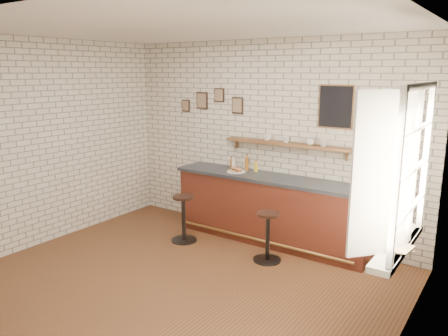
{
  "coord_description": "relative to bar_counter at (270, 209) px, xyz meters",
  "views": [
    {
      "loc": [
        3.24,
        -3.83,
        2.53
      ],
      "look_at": [
        -0.02,
        0.9,
        1.25
      ],
      "focal_mm": 35.0,
      "sensor_mm": 36.0,
      "label": 1
    }
  ],
  "objects": [
    {
      "name": "ground",
      "position": [
        -0.28,
        -1.7,
        -0.51
      ],
      "size": [
        5.0,
        5.0,
        0.0
      ],
      "primitive_type": "plane",
      "color": "brown",
      "rests_on": "ground"
    },
    {
      "name": "bar_counter",
      "position": [
        0.0,
        0.0,
        0.0
      ],
      "size": [
        3.1,
        0.65,
        1.01
      ],
      "color": "#5A2418",
      "rests_on": "ground"
    },
    {
      "name": "sandwich_plate",
      "position": [
        -0.59,
        -0.04,
        0.51
      ],
      "size": [
        0.28,
        0.28,
        0.01
      ],
      "primitive_type": "cylinder",
      "color": "white",
      "rests_on": "bar_counter"
    },
    {
      "name": "ciabatta_sandwich",
      "position": [
        -0.58,
        -0.04,
        0.55
      ],
      "size": [
        0.2,
        0.13,
        0.06
      ],
      "color": "tan",
      "rests_on": "sandwich_plate"
    },
    {
      "name": "potato_chips",
      "position": [
        -0.61,
        -0.04,
        0.52
      ],
      "size": [
        0.26,
        0.19,
        0.0
      ],
      "color": "gold",
      "rests_on": "sandwich_plate"
    },
    {
      "name": "bitters_bottle_brown",
      "position": [
        -0.8,
        0.15,
        0.58
      ],
      "size": [
        0.06,
        0.06,
        0.19
      ],
      "color": "brown",
      "rests_on": "bar_counter"
    },
    {
      "name": "bitters_bottle_white",
      "position": [
        -0.76,
        0.15,
        0.59
      ],
      "size": [
        0.06,
        0.06,
        0.22
      ],
      "color": "white",
      "rests_on": "bar_counter"
    },
    {
      "name": "bitters_bottle_amber",
      "position": [
        -0.52,
        0.15,
        0.61
      ],
      "size": [
        0.06,
        0.06,
        0.26
      ],
      "color": "#9E5A19",
      "rests_on": "bar_counter"
    },
    {
      "name": "condiment_bottle_yellow",
      "position": [
        -0.35,
        0.15,
        0.58
      ],
      "size": [
        0.06,
        0.06,
        0.18
      ],
      "color": "yellow",
      "rests_on": "bar_counter"
    },
    {
      "name": "bar_stool_left",
      "position": [
        -1.09,
        -0.72,
        -0.13
      ],
      "size": [
        0.39,
        0.39,
        0.71
      ],
      "color": "black",
      "rests_on": "ground"
    },
    {
      "name": "bar_stool_right",
      "position": [
        0.31,
        -0.63,
        -0.14
      ],
      "size": [
        0.4,
        0.4,
        0.68
      ],
      "color": "black",
      "rests_on": "ground"
    },
    {
      "name": "wall_shelf",
      "position": [
        0.12,
        0.2,
        0.97
      ],
      "size": [
        2.0,
        0.18,
        0.18
      ],
      "color": "brown",
      "rests_on": "ground"
    },
    {
      "name": "shelf_cup_a",
      "position": [
        -0.19,
        0.2,
        1.04
      ],
      "size": [
        0.14,
        0.14,
        0.09
      ],
      "primitive_type": "imported",
      "rotation": [
        0.0,
        0.0,
        0.21
      ],
      "color": "white",
      "rests_on": "wall_shelf"
    },
    {
      "name": "shelf_cup_b",
      "position": [
        0.12,
        0.2,
        1.04
      ],
      "size": [
        0.14,
        0.14,
        0.09
      ],
      "primitive_type": "imported",
      "rotation": [
        0.0,
        0.0,
        0.84
      ],
      "color": "white",
      "rests_on": "wall_shelf"
    },
    {
      "name": "shelf_cup_c",
      "position": [
        0.5,
        0.2,
        1.04
      ],
      "size": [
        0.13,
        0.13,
        0.09
      ],
      "primitive_type": "imported",
      "rotation": [
        0.0,
        0.0,
        1.72
      ],
      "color": "white",
      "rests_on": "wall_shelf"
    },
    {
      "name": "shelf_cup_d",
      "position": [
        0.7,
        0.2,
        1.05
      ],
      "size": [
        0.15,
        0.15,
        0.1
      ],
      "primitive_type": "imported",
      "rotation": [
        0.0,
        0.0,
        0.53
      ],
      "color": "white",
      "rests_on": "wall_shelf"
    },
    {
      "name": "back_wall_decor",
      "position": [
        -0.05,
        0.28,
        1.54
      ],
      "size": [
        2.96,
        0.02,
        0.56
      ],
      "color": "black",
      "rests_on": "ground"
    },
    {
      "name": "window_sill",
      "position": [
        2.12,
        -1.4,
        0.39
      ],
      "size": [
        0.2,
        1.35,
        0.06
      ],
      "color": "white",
      "rests_on": "ground"
    },
    {
      "name": "casement_window",
      "position": [
        2.08,
        -1.4,
        1.14
      ],
      "size": [
        0.4,
        1.3,
        1.56
      ],
      "color": "white",
      "rests_on": "ground"
    },
    {
      "name": "book_lower",
      "position": [
        2.1,
        -1.55,
        0.43
      ],
      "size": [
        0.26,
        0.28,
        0.02
      ],
      "primitive_type": "imported",
      "rotation": [
        0.0,
        0.0,
        0.48
      ],
      "color": "tan",
      "rests_on": "window_sill"
    },
    {
      "name": "book_upper",
      "position": [
        2.1,
        -1.57,
        0.45
      ],
      "size": [
        0.21,
        0.26,
        0.02
      ],
      "primitive_type": "imported",
      "rotation": [
        0.0,
        0.0,
        -0.13
      ],
      "color": "tan",
      "rests_on": "book_lower"
    }
  ]
}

